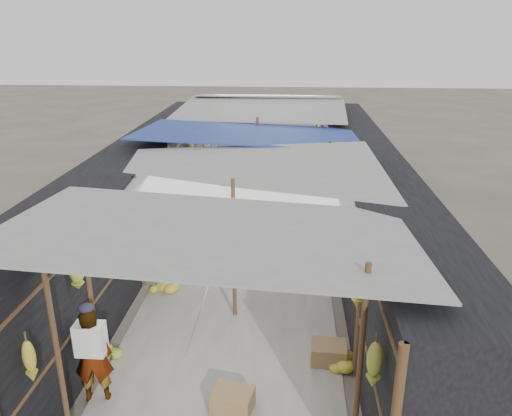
% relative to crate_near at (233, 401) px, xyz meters
% --- Properties ---
extents(aisle_slab, '(3.60, 16.00, 0.02)m').
position_rel_crate_near_xyz_m(aisle_slab, '(-0.24, 5.91, -0.15)').
color(aisle_slab, '#9E998E').
rests_on(aisle_slab, ground).
extents(stall_left, '(1.40, 15.00, 2.30)m').
position_rel_crate_near_xyz_m(stall_left, '(-2.94, 5.91, 0.99)').
color(stall_left, black).
rests_on(stall_left, ground).
extents(stall_right, '(1.40, 15.00, 2.30)m').
position_rel_crate_near_xyz_m(stall_right, '(2.46, 5.91, 0.99)').
color(stall_right, black).
rests_on(stall_right, ground).
extents(crate_near, '(0.60, 0.52, 0.32)m').
position_rel_crate_near_xyz_m(crate_near, '(0.00, 0.00, 0.00)').
color(crate_near, '#94794B').
rests_on(crate_near, ground).
extents(crate_mid, '(0.57, 0.47, 0.33)m').
position_rel_crate_near_xyz_m(crate_mid, '(1.37, 1.16, 0.00)').
color(crate_mid, '#94794B').
rests_on(crate_mid, ground).
extents(crate_back, '(0.50, 0.42, 0.30)m').
position_rel_crate_near_xyz_m(crate_back, '(-0.69, 11.72, -0.01)').
color(crate_back, '#94794B').
rests_on(crate_back, ground).
extents(black_basin, '(0.60, 0.60, 0.18)m').
position_rel_crate_near_xyz_m(black_basin, '(1.46, 8.89, -0.07)').
color(black_basin, black).
rests_on(black_basin, ground).
extents(vendor_elderly, '(0.59, 0.44, 1.46)m').
position_rel_crate_near_xyz_m(vendor_elderly, '(-1.94, 0.11, 0.57)').
color(vendor_elderly, silver).
rests_on(vendor_elderly, ground).
extents(shopper_blue, '(0.78, 0.62, 1.54)m').
position_rel_crate_near_xyz_m(shopper_blue, '(-1.11, 7.80, 0.61)').
color(shopper_blue, navy).
rests_on(shopper_blue, ground).
extents(vendor_seated, '(0.35, 0.54, 0.80)m').
position_rel_crate_near_xyz_m(vendor_seated, '(1.05, 9.48, 0.24)').
color(vendor_seated, '#4B4641').
rests_on(vendor_seated, ground).
extents(market_canopy, '(5.62, 15.20, 2.77)m').
position_rel_crate_near_xyz_m(market_canopy, '(-0.21, 6.22, 2.25)').
color(market_canopy, brown).
rests_on(market_canopy, ground).
extents(hanging_bananas, '(3.96, 13.75, 0.84)m').
position_rel_crate_near_xyz_m(hanging_bananas, '(0.09, 5.81, 1.52)').
color(hanging_bananas, gold).
rests_on(hanging_bananas, ground).
extents(floor_bananas, '(4.03, 9.82, 0.35)m').
position_rel_crate_near_xyz_m(floor_bananas, '(-0.20, 4.65, -0.01)').
color(floor_bananas, gold).
rests_on(floor_bananas, ground).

